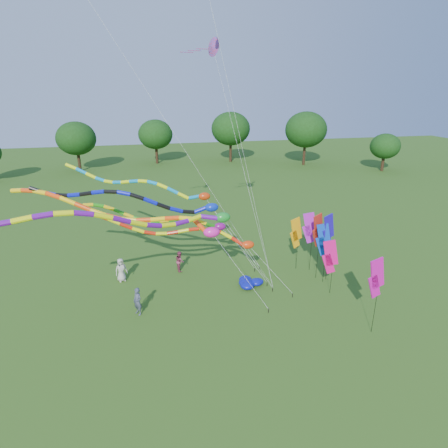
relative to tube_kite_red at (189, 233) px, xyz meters
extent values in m
plane|color=#235115|center=(3.13, -5.19, -4.40)|extent=(160.00, 160.00, 0.00)
cylinder|color=#382314|center=(39.58, 35.11, -3.13)|extent=(0.50, 0.50, 2.53)
ellipsoid|color=#16380F|center=(39.58, 35.11, 0.18)|extent=(5.35, 5.35, 4.55)
cylinder|color=#382314|center=(29.31, 45.90, -3.15)|extent=(0.50, 0.50, 2.50)
ellipsoid|color=#16380F|center=(29.31, 45.90, 0.12)|extent=(5.28, 5.28, 4.49)
cylinder|color=#382314|center=(14.42, 47.31, -3.06)|extent=(0.50, 0.50, 2.67)
ellipsoid|color=#16380F|center=(14.42, 47.31, 0.42)|extent=(5.63, 5.63, 4.79)
cylinder|color=#382314|center=(0.41, 49.07, -3.02)|extent=(0.50, 0.50, 2.75)
ellipsoid|color=#16380F|center=(0.41, 49.07, 0.56)|extent=(5.80, 5.80, 4.93)
cylinder|color=#382314|center=(-13.10, 45.16, -2.96)|extent=(0.50, 0.50, 2.88)
ellipsoid|color=#16380F|center=(-13.10, 45.16, 0.80)|extent=(6.08, 6.08, 5.17)
cylinder|color=black|center=(6.67, -2.23, -4.25)|extent=(0.05, 0.05, 0.30)
cylinder|color=silver|center=(5.18, -1.75, -2.38)|extent=(0.02, 0.02, 4.67)
ellipsoid|color=red|center=(3.70, -1.26, -0.63)|extent=(0.85, 0.55, 0.55)
cylinder|color=red|center=(3.05, -0.95, -0.45)|extent=(0.25, 0.25, 0.84)
cylinder|color=yellow|center=(2.42, -0.55, -0.12)|extent=(0.25, 0.25, 0.80)
cylinder|color=red|center=(1.77, -0.19, 0.10)|extent=(0.25, 0.25, 0.75)
cylinder|color=yellow|center=(1.11, 0.13, 0.18)|extent=(0.25, 0.25, 0.73)
cylinder|color=red|center=(0.43, 0.38, 0.12)|extent=(0.25, 0.25, 0.74)
cylinder|color=yellow|center=(-0.28, 0.56, 0.00)|extent=(0.25, 0.25, 0.75)
cylinder|color=red|center=(-1.00, 0.69, -0.12)|extent=(0.25, 0.25, 0.75)
cylinder|color=yellow|center=(-1.74, 0.77, -0.15)|extent=(0.25, 0.25, 0.75)
cylinder|color=red|center=(-2.49, 0.81, -0.05)|extent=(0.25, 0.25, 0.77)
cylinder|color=yellow|center=(-3.24, 0.86, 0.19)|extent=(0.25, 0.25, 0.81)
cylinder|color=red|center=(-3.99, 0.92, 0.52)|extent=(0.25, 0.25, 0.83)
cylinder|color=yellow|center=(-4.72, 1.02, 0.87)|extent=(0.25, 0.25, 0.81)
cylinder|color=red|center=(-5.43, 1.17, 1.16)|extent=(0.25, 0.25, 0.77)
cylinder|color=yellow|center=(-6.13, 1.39, 1.33)|extent=(0.25, 0.25, 0.73)
cylinder|color=black|center=(4.44, -3.65, -4.25)|extent=(0.05, 0.05, 0.30)
cylinder|color=silver|center=(2.78, -2.92, -1.65)|extent=(0.02, 0.02, 6.13)
ellipsoid|color=#EF1AA6|center=(1.12, -2.19, 0.82)|extent=(1.01, 0.65, 0.65)
cylinder|color=#FF460D|center=(0.49, -1.63, 1.12)|extent=(0.29, 0.29, 1.20)
cylinder|color=yellow|center=(-0.24, -1.01, 1.41)|extent=(0.29, 0.29, 0.91)
cylinder|color=#FF460D|center=(-1.08, -0.65, 1.37)|extent=(0.29, 0.29, 0.92)
cylinder|color=yellow|center=(-1.94, -0.36, 1.27)|extent=(0.29, 0.29, 0.92)
cylinder|color=#FF460D|center=(-2.83, -0.11, 1.20)|extent=(0.29, 0.29, 0.93)
cylinder|color=yellow|center=(-3.74, 0.10, 1.23)|extent=(0.29, 0.29, 0.94)
cylinder|color=#FF460D|center=(-4.65, 0.29, 1.40)|extent=(0.29, 0.29, 0.96)
cylinder|color=yellow|center=(-5.56, 0.48, 1.69)|extent=(0.29, 0.29, 0.99)
cylinder|color=#FF460D|center=(-6.46, 0.71, 2.07)|extent=(0.29, 0.29, 1.00)
cylinder|color=yellow|center=(-7.33, 0.98, 2.45)|extent=(0.29, 0.29, 0.98)
cylinder|color=#FF460D|center=(-8.18, 1.30, 2.75)|extent=(0.29, 0.29, 0.94)
cylinder|color=yellow|center=(-9.01, 1.69, 2.91)|extent=(0.29, 0.29, 0.92)
cylinder|color=#FF460D|center=(-9.81, 2.14, 2.94)|extent=(0.29, 0.29, 0.92)
cylinder|color=yellow|center=(-10.58, 2.65, 2.86)|extent=(0.29, 0.29, 0.94)
cylinder|color=black|center=(5.59, -1.22, -4.25)|extent=(0.05, 0.05, 0.30)
cylinder|color=silver|center=(3.69, -1.74, -1.18)|extent=(0.02, 0.02, 7.07)
ellipsoid|color=#198A25|center=(1.78, -2.26, 1.75)|extent=(0.95, 0.61, 0.61)
cylinder|color=#650D95|center=(0.96, -2.25, 1.81)|extent=(0.27, 0.27, 1.00)
cylinder|color=#E1E80C|center=(0.07, -2.32, 1.83)|extent=(0.27, 0.27, 0.89)
cylinder|color=#650D95|center=(-0.73, -2.71, 1.78)|extent=(0.27, 0.27, 0.89)
cylinder|color=#E1E80C|center=(-1.53, -3.12, 1.83)|extent=(0.27, 0.27, 0.91)
cylinder|color=#650D95|center=(-2.32, -3.53, 2.03)|extent=(0.27, 0.27, 0.94)
cylinder|color=#E1E80C|center=(-3.12, -3.93, 2.35)|extent=(0.27, 0.27, 0.96)
cylinder|color=#650D95|center=(-3.93, -4.29, 2.73)|extent=(0.27, 0.27, 0.97)
cylinder|color=#E1E80C|center=(-4.76, -4.60, 3.10)|extent=(0.27, 0.27, 0.94)
cylinder|color=#650D95|center=(-5.60, -4.84, 3.37)|extent=(0.27, 0.27, 0.90)
cylinder|color=#E1E80C|center=(-6.46, -5.01, 3.50)|extent=(0.27, 0.27, 0.88)
cylinder|color=#650D95|center=(-7.34, -5.12, 3.50)|extent=(0.27, 0.27, 0.89)
cylinder|color=#E1E80C|center=(-8.23, -5.19, 3.40)|extent=(0.27, 0.27, 0.91)
cylinder|color=#650D95|center=(-9.13, -5.24, 3.28)|extent=(0.27, 0.27, 0.90)
cylinder|color=black|center=(5.47, -0.41, -4.25)|extent=(0.05, 0.05, 0.30)
cylinder|color=silver|center=(3.52, -0.18, -1.22)|extent=(0.02, 0.02, 7.00)
ellipsoid|color=#0C2AB0|center=(1.57, 0.04, 1.68)|extent=(0.90, 0.58, 0.58)
cylinder|color=#0B14BE|center=(0.83, 0.15, 1.52)|extent=(0.26, 0.26, 0.84)
cylinder|color=black|center=(0.05, 0.17, 1.45)|extent=(0.26, 0.26, 0.82)
cylinder|color=#0B14BE|center=(-0.75, 0.07, 1.66)|extent=(0.26, 0.26, 0.85)
cylinder|color=black|center=(-1.55, 0.01, 1.99)|extent=(0.26, 0.26, 0.88)
cylinder|color=#0B14BE|center=(-2.34, -0.01, 2.37)|extent=(0.26, 0.26, 0.87)
cylinder|color=black|center=(-3.12, 0.04, 2.71)|extent=(0.26, 0.26, 0.84)
cylinder|color=#0B14BE|center=(-3.90, 0.16, 2.94)|extent=(0.26, 0.26, 0.80)
cylinder|color=black|center=(-4.67, 0.34, 3.03)|extent=(0.26, 0.26, 0.79)
cylinder|color=#0B14BE|center=(-5.43, 0.58, 2.99)|extent=(0.26, 0.26, 0.81)
cylinder|color=black|center=(-6.19, 0.85, 2.87)|extent=(0.26, 0.26, 0.82)
cylinder|color=#0B14BE|center=(-6.94, 1.13, 2.75)|extent=(0.26, 0.26, 0.81)
cylinder|color=black|center=(-7.70, 1.40, 2.71)|extent=(0.26, 0.26, 0.80)
cylinder|color=#0B14BE|center=(-8.46, 1.63, 2.80)|extent=(0.26, 0.26, 0.81)
cylinder|color=black|center=(-9.23, 1.81, 3.02)|extent=(0.26, 0.26, 0.84)
cylinder|color=black|center=(5.26, 1.94, -4.25)|extent=(0.05, 0.05, 0.30)
cylinder|color=silver|center=(3.46, 2.64, -1.30)|extent=(0.02, 0.02, 6.83)
ellipsoid|color=red|center=(1.66, 3.35, 1.51)|extent=(0.89, 0.57, 0.57)
cylinder|color=#0B8BC4|center=(0.91, 3.43, 1.47)|extent=(0.26, 0.26, 0.86)
cylinder|color=#E0F30C|center=(0.12, 3.47, 1.62)|extent=(0.26, 0.26, 0.85)
cylinder|color=#0B8BC4|center=(-0.61, 3.68, 1.99)|extent=(0.26, 0.26, 0.84)
cylinder|color=#E0F30C|center=(-1.32, 3.95, 2.31)|extent=(0.26, 0.26, 0.80)
cylinder|color=#0B8BC4|center=(-2.00, 4.28, 2.51)|extent=(0.26, 0.26, 0.77)
cylinder|color=#E0F30C|center=(-2.66, 4.67, 2.57)|extent=(0.26, 0.26, 0.77)
cylinder|color=#0B8BC4|center=(-3.30, 5.10, 2.50)|extent=(0.26, 0.26, 0.79)
cylinder|color=#E0F30C|center=(-3.94, 5.56, 2.37)|extent=(0.26, 0.26, 0.79)
cylinder|color=#0B8BC4|center=(-4.57, 6.01, 2.27)|extent=(0.26, 0.26, 0.78)
cylinder|color=#E0F30C|center=(-5.21, 6.44, 2.25)|extent=(0.26, 0.26, 0.77)
cylinder|color=#0B8BC4|center=(-5.87, 6.83, 2.38)|extent=(0.26, 0.26, 0.79)
cylinder|color=#E0F30C|center=(-6.56, 7.16, 2.63)|extent=(0.26, 0.26, 0.82)
cylinder|color=#0B8BC4|center=(-7.26, 7.43, 2.97)|extent=(0.26, 0.26, 0.84)
cylinder|color=#E0F30C|center=(-8.00, 7.63, 3.32)|extent=(0.26, 0.26, 0.83)
cylinder|color=black|center=(5.73, 2.21, -4.25)|extent=(0.05, 0.05, 0.30)
cylinder|color=silver|center=(4.21, 2.46, -2.42)|extent=(0.02, 0.02, 4.59)
ellipsoid|color=#810B76|center=(2.69, 2.71, -0.72)|extent=(0.92, 0.59, 0.59)
cylinder|color=#259614|center=(1.97, 2.56, -0.50)|extent=(0.27, 0.27, 0.97)
cylinder|color=yellow|center=(1.26, 2.43, -0.16)|extent=(0.27, 0.27, 0.72)
cylinder|color=#259614|center=(0.61, 2.64, 0.00)|extent=(0.27, 0.27, 0.69)
cylinder|color=yellow|center=(-0.03, 2.89, 0.01)|extent=(0.27, 0.27, 0.70)
cylinder|color=#259614|center=(-0.67, 3.18, -0.08)|extent=(0.27, 0.27, 0.72)
cylinder|color=yellow|center=(-1.31, 3.49, -0.22)|extent=(0.27, 0.27, 0.72)
cylinder|color=#259614|center=(-1.94, 3.78, -0.33)|extent=(0.27, 0.27, 0.70)
cylinder|color=yellow|center=(-2.59, 4.03, -0.32)|extent=(0.27, 0.27, 0.69)
cylinder|color=#259614|center=(-3.24, 4.23, -0.17)|extent=(0.27, 0.27, 0.71)
cylinder|color=yellow|center=(-3.90, 4.36, 0.10)|extent=(0.27, 0.27, 0.75)
cylinder|color=#259614|center=(-4.58, 4.43, 0.44)|extent=(0.27, 0.27, 0.77)
cylinder|color=yellow|center=(-5.26, 4.43, 0.77)|extent=(0.27, 0.27, 0.75)
cylinder|color=#259614|center=(-5.95, 4.39, 1.02)|extent=(0.27, 0.27, 0.72)
cylinder|color=yellow|center=(-6.65, 4.32, 1.13)|extent=(0.27, 0.27, 0.70)
cylinder|color=black|center=(5.63, -1.19, -4.25)|extent=(0.04, 0.04, 0.30)
cylinder|color=silver|center=(3.23, -0.86, 5.98)|extent=(0.01, 0.01, 20.73)
cylinder|color=black|center=(5.63, -1.19, -4.25)|extent=(0.04, 0.04, 0.30)
cylinder|color=silver|center=(-0.42, -1.16, 5.99)|extent=(0.01, 0.01, 23.52)
cylinder|color=black|center=(5.63, -1.19, -4.25)|extent=(0.04, 0.04, 0.30)
cylinder|color=silver|center=(4.13, 1.69, 3.78)|extent=(0.01, 0.01, 17.04)
cone|color=purple|center=(2.63, 4.57, 11.66)|extent=(1.58, 1.64, 1.42)
cube|color=purple|center=(1.93, 4.57, 11.51)|extent=(0.90, 0.12, 0.04)
cube|color=purple|center=(1.38, 4.57, 11.39)|extent=(0.90, 0.12, 0.04)
cube|color=purple|center=(0.83, 4.57, 11.27)|extent=(0.90, 0.12, 0.04)
cylinder|color=black|center=(9.66, -6.86, -2.16)|extent=(0.02, 0.02, 4.47)
cube|color=#DA0C9D|center=(9.45, -6.89, -0.53)|extent=(1.16, 0.24, 1.93)
cube|color=#DA0C9D|center=(9.37, -6.90, -1.33)|extent=(1.01, 0.22, 1.51)
cylinder|color=black|center=(10.07, -0.40, -1.98)|extent=(0.02, 0.02, 4.84)
cube|color=#220DB7|center=(9.87, -0.48, -0.15)|extent=(1.11, 0.49, 1.93)
cube|color=#220DB7|center=(9.79, -0.51, -0.95)|extent=(0.97, 0.44, 1.51)
cylinder|color=black|center=(9.41, -2.29, -2.57)|extent=(0.02, 0.02, 3.65)
cube|color=#EA0D77|center=(9.20, -2.23, -1.34)|extent=(1.14, 0.37, 1.93)
cube|color=#EA0D77|center=(9.12, -2.21, -2.14)|extent=(0.99, 0.33, 1.51)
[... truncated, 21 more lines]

